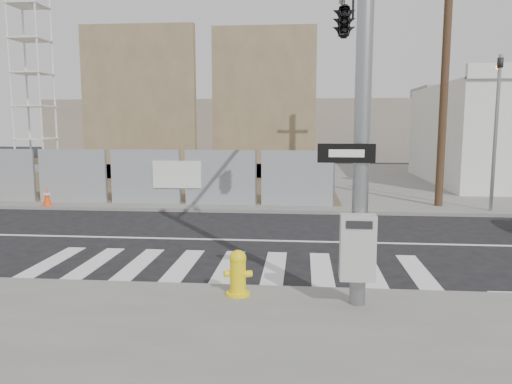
# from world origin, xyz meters

# --- Properties ---
(ground) EXTENTS (100.00, 100.00, 0.00)m
(ground) POSITION_xyz_m (0.00, 0.00, 0.00)
(ground) COLOR black
(ground) RESTS_ON ground
(sidewalk_far) EXTENTS (50.00, 20.00, 0.12)m
(sidewalk_far) POSITION_xyz_m (0.00, 14.00, 0.06)
(sidewalk_far) COLOR slate
(sidewalk_far) RESTS_ON ground
(signal_pole) EXTENTS (0.96, 5.87, 7.00)m
(signal_pole) POSITION_xyz_m (2.49, -2.05, 4.78)
(signal_pole) COLOR gray
(signal_pole) RESTS_ON sidewalk_near
(far_signal_pole) EXTENTS (0.16, 0.20, 5.60)m
(far_signal_pole) POSITION_xyz_m (8.00, 4.60, 3.48)
(far_signal_pole) COLOR gray
(far_signal_pole) RESTS_ON sidewalk_far
(concrete_wall_left) EXTENTS (6.00, 1.30, 8.00)m
(concrete_wall_left) POSITION_xyz_m (-7.00, 13.08, 3.38)
(concrete_wall_left) COLOR brown
(concrete_wall_left) RESTS_ON sidewalk_far
(concrete_wall_right) EXTENTS (5.50, 1.30, 8.00)m
(concrete_wall_right) POSITION_xyz_m (-0.50, 14.08, 3.38)
(concrete_wall_right) COLOR brown
(concrete_wall_right) RESTS_ON sidewalk_far
(crane_tower) EXTENTS (2.60, 2.60, 18.15)m
(crane_tower) POSITION_xyz_m (-15.00, 17.00, 9.02)
(crane_tower) COLOR slate
(crane_tower) RESTS_ON sidewalk_far
(utility_pole_right) EXTENTS (1.60, 0.28, 10.00)m
(utility_pole_right) POSITION_xyz_m (6.50, 5.50, 5.20)
(utility_pole_right) COLOR #483122
(utility_pole_right) RESTS_ON sidewalk_far
(fire_hydrant) EXTENTS (0.55, 0.55, 0.80)m
(fire_hydrant) POSITION_xyz_m (0.48, -4.55, 0.51)
(fire_hydrant) COLOR yellow
(fire_hydrant) RESTS_ON sidewalk_near
(traffic_cone_c) EXTENTS (0.44, 0.44, 0.65)m
(traffic_cone_c) POSITION_xyz_m (-7.63, 4.22, 0.44)
(traffic_cone_c) COLOR #FF460D
(traffic_cone_c) RESTS_ON sidewalk_far
(traffic_cone_d) EXTENTS (0.47, 0.47, 0.69)m
(traffic_cone_d) POSITION_xyz_m (-1.37, 5.37, 0.45)
(traffic_cone_d) COLOR #FF470D
(traffic_cone_d) RESTS_ON sidewalk_far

